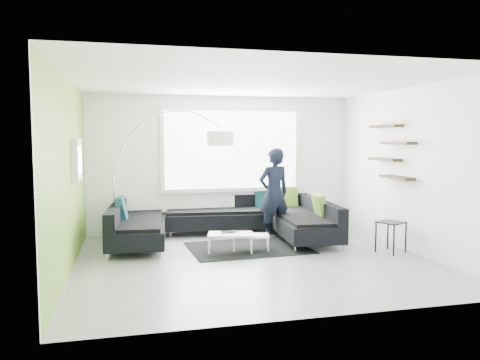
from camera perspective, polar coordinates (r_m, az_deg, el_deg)
The scene contains 9 objects.
ground at distance 7.56m, azimuth 1.63°, elevation -9.70°, with size 5.50×5.50×0.00m, color gray.
room_shell at distance 7.52m, azimuth 1.53°, elevation 4.17°, with size 5.54×5.04×2.82m.
sectional_sofa at distance 8.84m, azimuth -2.25°, elevation -5.00°, with size 4.21×2.80×0.87m.
rug at distance 8.34m, azimuth 1.00°, elevation -8.26°, with size 2.06×1.50×0.01m, color black.
coffee_table at distance 8.10m, azimuth 0.08°, elevation -7.54°, with size 0.97×0.57×0.32m, color white.
arc_lamp at distance 9.06m, azimuth -15.18°, elevation 0.48°, with size 2.31×0.99×2.46m, color white, non-canonical shape.
side_table at distance 8.36m, azimuth 17.90°, elevation -6.65°, with size 0.39×0.39×0.53m, color black.
person at distance 9.04m, azimuth 4.16°, elevation -1.64°, with size 0.71×0.55×1.75m, color black.
laptop at distance 8.04m, azimuth -1.19°, elevation -6.39°, with size 0.34×0.25×0.02m, color black.
Camera 1 is at (-1.91, -7.06, 1.92)m, focal length 35.00 mm.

